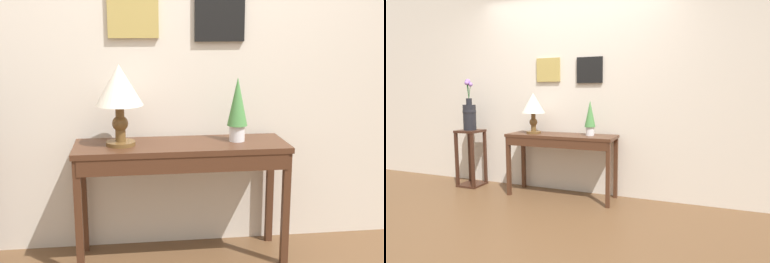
% 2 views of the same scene
% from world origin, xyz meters
% --- Properties ---
extents(ground_plane, '(12.00, 12.00, 0.01)m').
position_xyz_m(ground_plane, '(0.00, 0.00, -0.00)').
color(ground_plane, brown).
extents(back_wall_with_art, '(9.00, 0.13, 2.80)m').
position_xyz_m(back_wall_with_art, '(-0.00, 1.36, 1.40)').
color(back_wall_with_art, beige).
rests_on(back_wall_with_art, ground).
extents(console_table, '(1.34, 0.42, 0.78)m').
position_xyz_m(console_table, '(-0.06, 1.03, 0.67)').
color(console_table, '#472819').
rests_on(console_table, ground).
extents(table_lamp, '(0.29, 0.29, 0.50)m').
position_xyz_m(table_lamp, '(-0.43, 1.05, 1.12)').
color(table_lamp, brown).
rests_on(table_lamp, console_table).
extents(potted_plant_on_console, '(0.13, 0.13, 0.41)m').
position_xyz_m(potted_plant_on_console, '(0.30, 1.07, 1.00)').
color(potted_plant_on_console, silver).
rests_on(potted_plant_on_console, console_table).
extents(pedestal_stand_left, '(0.31, 0.31, 0.78)m').
position_xyz_m(pedestal_stand_left, '(-1.41, 1.05, 0.39)').
color(pedestal_stand_left, '#381E14').
rests_on(pedestal_stand_left, ground).
extents(flower_vase_tall, '(0.18, 0.18, 0.69)m').
position_xyz_m(flower_vase_tall, '(-1.41, 1.05, 1.00)').
color(flower_vase_tall, black).
rests_on(flower_vase_tall, pedestal_stand_left).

